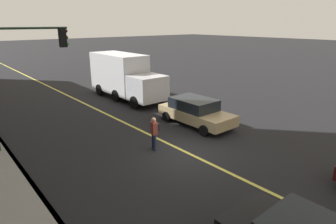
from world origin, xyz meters
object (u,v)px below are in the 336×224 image
Objects in this scene: pedestrian_with_backpack at (154,131)px; traffic_light_mast at (20,64)px; car_tan at (195,111)px; truck_white at (124,76)px.

traffic_light_mast is at bearing 45.73° from pedestrian_with_backpack.
pedestrian_with_backpack is (-1.26, 3.98, 0.12)m from car_tan.
pedestrian_with_backpack is 0.27× the size of traffic_light_mast.
car_tan is at bearing 178.86° from truck_white.
pedestrian_with_backpack reaches higher than car_tan.
car_tan is 2.93× the size of pedestrian_with_backpack.
car_tan is 4.18m from pedestrian_with_backpack.
pedestrian_with_backpack is (-9.24, 4.14, -0.85)m from truck_white.
truck_white is at bearing -58.89° from traffic_light_mast.
traffic_light_mast reaches higher than car_tan.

